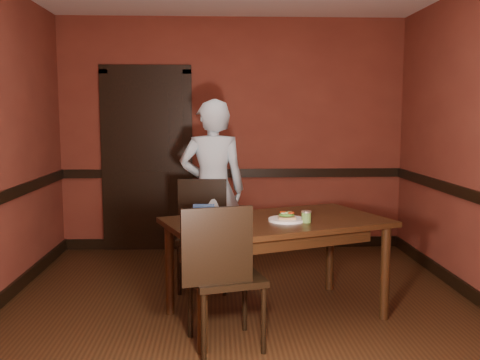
{
  "coord_description": "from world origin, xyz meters",
  "views": [
    {
      "loc": [
        -0.19,
        -4.02,
        1.59
      ],
      "look_at": [
        0.0,
        0.35,
        1.05
      ],
      "focal_mm": 40.0,
      "sensor_mm": 36.0,
      "label": 1
    }
  ],
  "objects": [
    {
      "name": "floor",
      "position": [
        0.0,
        0.0,
        0.0
      ],
      "size": [
        4.0,
        4.5,
        0.01
      ],
      "primitive_type": "cube",
      "color": "black",
      "rests_on": "ground"
    },
    {
      "name": "wall_back",
      "position": [
        0.0,
        2.25,
        1.35
      ],
      "size": [
        4.0,
        0.02,
        2.7
      ],
      "primitive_type": "cube",
      "color": "maroon",
      "rests_on": "ground"
    },
    {
      "name": "wall_front",
      "position": [
        0.0,
        -2.25,
        1.35
      ],
      "size": [
        4.0,
        0.02,
        2.7
      ],
      "primitive_type": "cube",
      "color": "maroon",
      "rests_on": "ground"
    },
    {
      "name": "dado_back",
      "position": [
        0.0,
        2.23,
        0.9
      ],
      "size": [
        4.0,
        0.03,
        0.1
      ],
      "primitive_type": "cube",
      "color": "black",
      "rests_on": "ground"
    },
    {
      "name": "baseboard_back",
      "position": [
        0.0,
        2.23,
        0.06
      ],
      "size": [
        4.0,
        0.03,
        0.12
      ],
      "primitive_type": "cube",
      "color": "black",
      "rests_on": "ground"
    },
    {
      "name": "door",
      "position": [
        -1.0,
        2.22,
        1.09
      ],
      "size": [
        1.05,
        0.07,
        2.2
      ],
      "color": "black",
      "rests_on": "ground"
    },
    {
      "name": "dining_table",
      "position": [
        0.27,
        0.03,
        0.39
      ],
      "size": [
        1.89,
        1.47,
        0.78
      ],
      "primitive_type": "cube",
      "rotation": [
        0.0,
        0.0,
        0.37
      ],
      "color": "black",
      "rests_on": "floor"
    },
    {
      "name": "chair_far",
      "position": [
        -0.31,
        0.76,
        0.49
      ],
      "size": [
        0.5,
        0.5,
        0.98
      ],
      "primitive_type": null,
      "rotation": [
        0.0,
        0.0,
        -0.08
      ],
      "color": "black",
      "rests_on": "floor"
    },
    {
      "name": "chair_near",
      "position": [
        -0.14,
        -0.48,
        0.5
      ],
      "size": [
        0.57,
        0.57,
        1.0
      ],
      "primitive_type": null,
      "rotation": [
        0.0,
        0.0,
        3.4
      ],
      "color": "black",
      "rests_on": "floor"
    },
    {
      "name": "person",
      "position": [
        -0.23,
        1.1,
        0.87
      ],
      "size": [
        0.65,
        0.44,
        1.73
      ],
      "primitive_type": "imported",
      "rotation": [
        0.0,
        0.0,
        3.19
      ],
      "color": "silver",
      "rests_on": "floor"
    },
    {
      "name": "sandwich_plate",
      "position": [
        0.34,
        -0.03,
        0.8
      ],
      "size": [
        0.28,
        0.28,
        0.07
      ],
      "rotation": [
        0.0,
        0.0,
        0.23
      ],
      "color": "white",
      "rests_on": "dining_table"
    },
    {
      "name": "sauce_jar",
      "position": [
        0.48,
        -0.09,
        0.82
      ],
      "size": [
        0.08,
        0.08,
        0.09
      ],
      "rotation": [
        0.0,
        0.0,
        0.15
      ],
      "color": "#54843A",
      "rests_on": "dining_table"
    },
    {
      "name": "cheese_saucer",
      "position": [
        -0.12,
        0.12,
        0.8
      ],
      "size": [
        0.15,
        0.15,
        0.05
      ],
      "rotation": [
        0.0,
        0.0,
        -0.19
      ],
      "color": "white",
      "rests_on": "dining_table"
    },
    {
      "name": "food_tub",
      "position": [
        -0.3,
        0.29,
        0.82
      ],
      "size": [
        0.18,
        0.12,
        0.07
      ],
      "rotation": [
        0.0,
        0.0,
        0.02
      ],
      "color": "#3666BB",
      "rests_on": "dining_table"
    },
    {
      "name": "wrapped_veg",
      "position": [
        -0.22,
        -0.28,
        0.81
      ],
      "size": [
        0.25,
        0.18,
        0.07
      ],
      "primitive_type": "cylinder",
      "rotation": [
        0.0,
        1.57,
        0.48
      ],
      "color": "#113812",
      "rests_on": "dining_table"
    }
  ]
}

